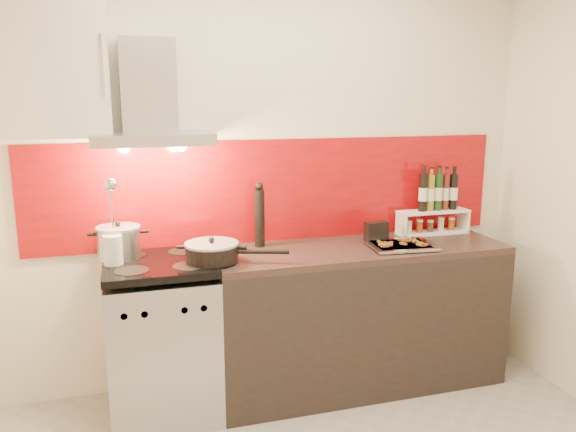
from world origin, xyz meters
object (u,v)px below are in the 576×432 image
object	(u,v)px
saute_pan	(213,252)
stock_pot	(119,242)
pepper_mill	(259,216)
baking_tray	(401,245)
range_stove	(163,340)
counter	(357,315)

from	to	relation	value
saute_pan	stock_pot	bearing A→B (deg)	155.83
pepper_mill	baking_tray	bearing A→B (deg)	-18.39
range_stove	counter	distance (m)	1.20
stock_pot	baking_tray	bearing A→B (deg)	-8.05
range_stove	baking_tray	bearing A→B (deg)	-4.00
counter	baking_tray	world-z (taller)	baking_tray
baking_tray	saute_pan	bearing A→B (deg)	179.52
counter	pepper_mill	world-z (taller)	pepper_mill
stock_pot	baking_tray	distance (m)	1.65
stock_pot	saute_pan	bearing A→B (deg)	-24.17
baking_tray	pepper_mill	bearing A→B (deg)	161.61
saute_pan	baking_tray	size ratio (longest dim) A/B	1.36
range_stove	stock_pot	world-z (taller)	stock_pot
pepper_mill	counter	bearing A→B (deg)	-15.79
counter	stock_pot	xyz separation A→B (m)	(-1.41, 0.13, 0.55)
saute_pan	pepper_mill	distance (m)	0.44
counter	stock_pot	world-z (taller)	stock_pot
stock_pot	pepper_mill	size ratio (longest dim) A/B	0.62
stock_pot	pepper_mill	xyz separation A→B (m)	(0.82, 0.04, 0.09)
counter	pepper_mill	size ratio (longest dim) A/B	4.55
counter	stock_pot	size ratio (longest dim) A/B	7.37
range_stove	saute_pan	size ratio (longest dim) A/B	1.62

